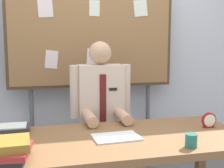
# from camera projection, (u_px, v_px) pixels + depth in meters

# --- Properties ---
(back_wall) EXTENTS (6.40, 0.08, 2.70)m
(back_wall) POSITION_uv_depth(u_px,v_px,m) (89.00, 46.00, 3.18)
(back_wall) COLOR silver
(back_wall) RESTS_ON ground_plane
(desk) EXTENTS (1.84, 0.83, 0.73)m
(desk) POSITION_uv_depth(u_px,v_px,m) (118.00, 148.00, 2.09)
(desk) COLOR brown
(desk) RESTS_ON ground_plane
(person) EXTENTS (0.55, 0.56, 1.40)m
(person) POSITION_uv_depth(u_px,v_px,m) (101.00, 124.00, 2.69)
(person) COLOR #2D2D33
(person) RESTS_ON ground_plane
(bulletin_board) EXTENTS (1.68, 0.09, 2.05)m
(bulletin_board) POSITION_uv_depth(u_px,v_px,m) (92.00, 34.00, 2.97)
(bulletin_board) COLOR #4C3823
(bulletin_board) RESTS_ON ground_plane
(book_stack) EXTENTS (0.23, 0.29, 0.12)m
(book_stack) POSITION_uv_depth(u_px,v_px,m) (12.00, 150.00, 1.64)
(book_stack) COLOR #262626
(book_stack) RESTS_ON desk
(open_notebook) EXTENTS (0.33, 0.24, 0.01)m
(open_notebook) POSITION_uv_depth(u_px,v_px,m) (116.00, 137.00, 2.05)
(open_notebook) COLOR white
(open_notebook) RESTS_ON desk
(desk_clock) EXTENTS (0.12, 0.04, 0.12)m
(desk_clock) POSITION_uv_depth(u_px,v_px,m) (209.00, 121.00, 2.30)
(desk_clock) COLOR maroon
(desk_clock) RESTS_ON desk
(coffee_mug) EXTENTS (0.08, 0.08, 0.09)m
(coffee_mug) POSITION_uv_depth(u_px,v_px,m) (191.00, 141.00, 1.86)
(coffee_mug) COLOR #267266
(coffee_mug) RESTS_ON desk
(paper_tray) EXTENTS (0.26, 0.20, 0.06)m
(paper_tray) POSITION_uv_depth(u_px,v_px,m) (11.00, 129.00, 2.16)
(paper_tray) COLOR #333338
(paper_tray) RESTS_ON desk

